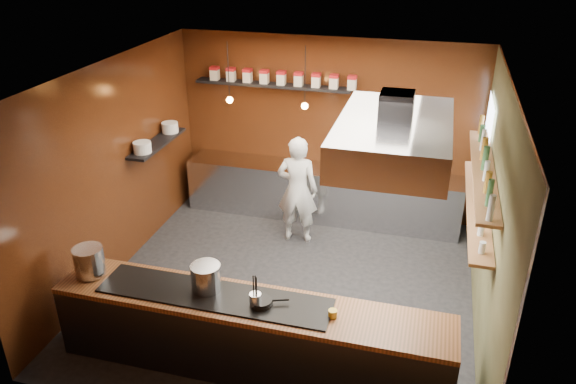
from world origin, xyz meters
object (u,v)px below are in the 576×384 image
(extractor_hood, at_px, (394,137))
(chef, at_px, (297,190))
(stockpot_small, at_px, (206,277))
(stockpot_large, at_px, (89,261))
(espresso_machine, at_px, (419,169))

(extractor_hood, bearing_deg, chef, 131.04)
(stockpot_small, bearing_deg, extractor_hood, 31.91)
(stockpot_large, relative_size, espresso_machine, 0.90)
(stockpot_small, height_order, chef, chef)
(extractor_hood, xyz_separation_m, chef, (-1.51, 1.73, -1.64))
(stockpot_small, relative_size, espresso_machine, 0.87)
(chef, bearing_deg, espresso_machine, -157.90)
(stockpot_large, bearing_deg, stockpot_small, 2.49)
(extractor_hood, distance_m, stockpot_small, 2.56)
(stockpot_small, distance_m, chef, 2.89)
(extractor_hood, distance_m, chef, 2.82)
(stockpot_large, distance_m, stockpot_small, 1.41)
(extractor_hood, height_order, stockpot_large, extractor_hood)
(stockpot_large, relative_size, stockpot_small, 1.04)
(stockpot_large, bearing_deg, chef, 59.60)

